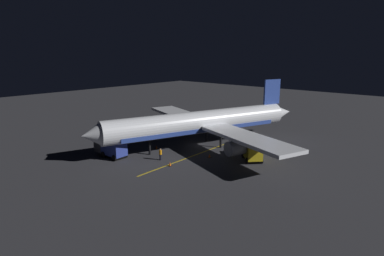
{
  "coord_description": "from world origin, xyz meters",
  "views": [
    {
      "loc": [
        -33.55,
        39.9,
        15.34
      ],
      "look_at": [
        0.0,
        2.0,
        3.5
      ],
      "focal_mm": 30.51,
      "sensor_mm": 36.0,
      "label": 1
    }
  ],
  "objects_px": {
    "baggage_truck": "(111,149)",
    "ground_crew_worker": "(160,154)",
    "traffic_cone_under_wing": "(170,164)",
    "traffic_cone_near_right": "(157,147)",
    "traffic_cone_near_left": "(209,156)",
    "airliner": "(203,123)",
    "catering_truck": "(251,151)"
  },
  "relations": [
    {
      "from": "baggage_truck",
      "to": "traffic_cone_under_wing",
      "type": "distance_m",
      "value": 9.89
    },
    {
      "from": "traffic_cone_near_left",
      "to": "traffic_cone_under_wing",
      "type": "height_order",
      "value": "same"
    },
    {
      "from": "traffic_cone_near_right",
      "to": "traffic_cone_near_left",
      "type": "bearing_deg",
      "value": -166.4
    },
    {
      "from": "ground_crew_worker",
      "to": "traffic_cone_near_left",
      "type": "bearing_deg",
      "value": -129.4
    },
    {
      "from": "airliner",
      "to": "ground_crew_worker",
      "type": "distance_m",
      "value": 10.2
    },
    {
      "from": "ground_crew_worker",
      "to": "traffic_cone_near_left",
      "type": "distance_m",
      "value": 7.3
    },
    {
      "from": "airliner",
      "to": "traffic_cone_near_right",
      "type": "relative_size",
      "value": 69.02
    },
    {
      "from": "airliner",
      "to": "traffic_cone_near_left",
      "type": "bearing_deg",
      "value": 138.37
    },
    {
      "from": "baggage_truck",
      "to": "catering_truck",
      "type": "height_order",
      "value": "baggage_truck"
    },
    {
      "from": "airliner",
      "to": "baggage_truck",
      "type": "relative_size",
      "value": 6.8
    },
    {
      "from": "baggage_truck",
      "to": "ground_crew_worker",
      "type": "xyz_separation_m",
      "value": [
        -6.58,
        -3.81,
        -0.37
      ]
    },
    {
      "from": "airliner",
      "to": "traffic_cone_near_left",
      "type": "xyz_separation_m",
      "value": [
        -4.63,
        4.12,
        -3.68
      ]
    },
    {
      "from": "traffic_cone_near_right",
      "to": "traffic_cone_under_wing",
      "type": "distance_m",
      "value": 8.53
    },
    {
      "from": "airliner",
      "to": "traffic_cone_under_wing",
      "type": "xyz_separation_m",
      "value": [
        -2.83,
        10.6,
        -3.68
      ]
    },
    {
      "from": "airliner",
      "to": "catering_truck",
      "type": "xyz_separation_m",
      "value": [
        -9.65,
        0.71,
        -2.71
      ]
    },
    {
      "from": "baggage_truck",
      "to": "ground_crew_worker",
      "type": "distance_m",
      "value": 7.61
    },
    {
      "from": "catering_truck",
      "to": "traffic_cone_near_left",
      "type": "xyz_separation_m",
      "value": [
        5.02,
        3.41,
        -0.97
      ]
    },
    {
      "from": "ground_crew_worker",
      "to": "traffic_cone_near_left",
      "type": "height_order",
      "value": "ground_crew_worker"
    },
    {
      "from": "airliner",
      "to": "traffic_cone_near_left",
      "type": "distance_m",
      "value": 7.21
    },
    {
      "from": "catering_truck",
      "to": "traffic_cone_near_right",
      "type": "bearing_deg",
      "value": 21.6
    },
    {
      "from": "traffic_cone_near_left",
      "to": "catering_truck",
      "type": "bearing_deg",
      "value": -145.86
    },
    {
      "from": "catering_truck",
      "to": "ground_crew_worker",
      "type": "height_order",
      "value": "catering_truck"
    },
    {
      "from": "baggage_truck",
      "to": "catering_truck",
      "type": "relative_size",
      "value": 1.03
    },
    {
      "from": "catering_truck",
      "to": "traffic_cone_near_right",
      "type": "distance_m",
      "value": 15.32
    },
    {
      "from": "baggage_truck",
      "to": "traffic_cone_near_left",
      "type": "relative_size",
      "value": 10.15
    },
    {
      "from": "airliner",
      "to": "ground_crew_worker",
      "type": "relative_size",
      "value": 21.82
    },
    {
      "from": "airliner",
      "to": "catering_truck",
      "type": "bearing_deg",
      "value": 175.79
    },
    {
      "from": "baggage_truck",
      "to": "catering_truck",
      "type": "distance_m",
      "value": 20.67
    },
    {
      "from": "baggage_truck",
      "to": "traffic_cone_near_left",
      "type": "bearing_deg",
      "value": -139.89
    },
    {
      "from": "airliner",
      "to": "traffic_cone_near_left",
      "type": "relative_size",
      "value": 69.02
    },
    {
      "from": "baggage_truck",
      "to": "catering_truck",
      "type": "bearing_deg",
      "value": -141.64
    },
    {
      "from": "catering_truck",
      "to": "traffic_cone_under_wing",
      "type": "relative_size",
      "value": 9.86
    }
  ]
}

